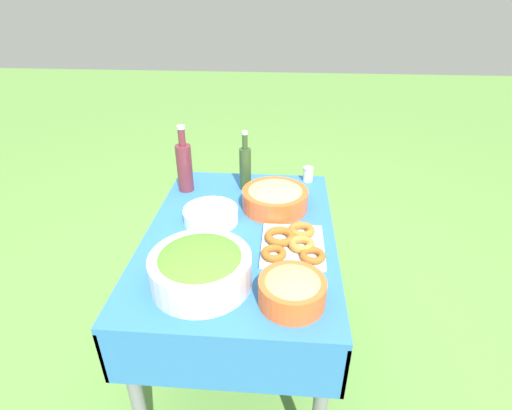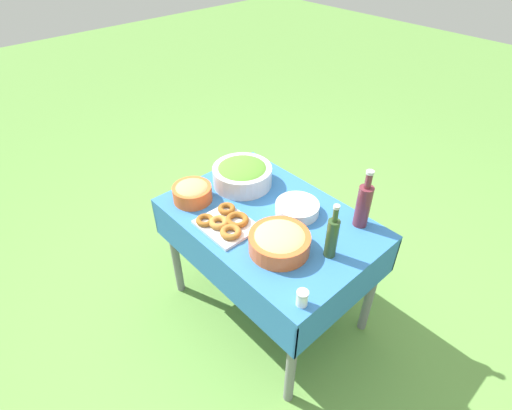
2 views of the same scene
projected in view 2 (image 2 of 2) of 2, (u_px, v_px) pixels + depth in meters
name	position (u px, v px, depth m)	size (l,w,h in m)	color
ground_plane	(267.00, 306.00, 2.56)	(14.00, 14.00, 0.00)	#609342
picnic_table	(269.00, 233.00, 2.17)	(1.11, 0.77, 0.75)	#2D6BB2
salad_bowl	(242.00, 174.00, 2.30)	(0.34, 0.34, 0.13)	silver
pasta_bowl	(279.00, 241.00, 1.88)	(0.29, 0.29, 0.11)	#E05B28
donut_platter	(226.00, 223.00, 2.03)	(0.30, 0.27, 0.05)	silver
plate_stack	(297.00, 208.00, 2.11)	(0.23, 0.23, 0.06)	white
olive_oil_bottle	(332.00, 236.00, 1.81)	(0.06, 0.06, 0.29)	#2D4723
wine_bottle	(363.00, 204.00, 1.98)	(0.07, 0.07, 0.33)	maroon
bread_bowl	(192.00, 192.00, 2.19)	(0.21, 0.21, 0.11)	#E05B28
salt_shaker	(302.00, 298.00, 1.63)	(0.05, 0.05, 0.08)	white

